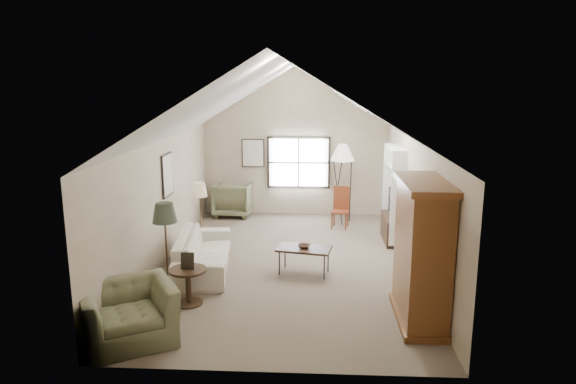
{
  "coord_description": "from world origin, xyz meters",
  "views": [
    {
      "loc": [
        0.55,
        -9.89,
        3.65
      ],
      "look_at": [
        0.0,
        0.4,
        1.4
      ],
      "focal_mm": 32.0,
      "sensor_mm": 36.0,
      "label": 1
    }
  ],
  "objects_px": {
    "armchair_far": "(234,199)",
    "armchair_near": "(128,314)",
    "side_table": "(189,287)",
    "coffee_table": "(304,261)",
    "armoire": "(422,252)",
    "sofa": "(203,252)",
    "side_chair": "(340,208)"
  },
  "relations": [
    {
      "from": "armoire",
      "to": "side_chair",
      "type": "height_order",
      "value": "armoire"
    },
    {
      "from": "armchair_far",
      "to": "side_chair",
      "type": "distance_m",
      "value": 3.06
    },
    {
      "from": "side_table",
      "to": "sofa",
      "type": "bearing_deg",
      "value": 93.58
    },
    {
      "from": "armoire",
      "to": "side_chair",
      "type": "xyz_separation_m",
      "value": [
        -0.99,
        5.03,
        -0.58
      ]
    },
    {
      "from": "armoire",
      "to": "armchair_near",
      "type": "distance_m",
      "value": 4.4
    },
    {
      "from": "armoire",
      "to": "coffee_table",
      "type": "bearing_deg",
      "value": 134.3
    },
    {
      "from": "armoire",
      "to": "armchair_near",
      "type": "xyz_separation_m",
      "value": [
        -4.26,
        -0.88,
        -0.69
      ]
    },
    {
      "from": "armchair_far",
      "to": "coffee_table",
      "type": "bearing_deg",
      "value": 120.46
    },
    {
      "from": "armoire",
      "to": "sofa",
      "type": "relative_size",
      "value": 0.9
    },
    {
      "from": "side_chair",
      "to": "armchair_near",
      "type": "bearing_deg",
      "value": -106.99
    },
    {
      "from": "coffee_table",
      "to": "side_table",
      "type": "height_order",
      "value": "side_table"
    },
    {
      "from": "armchair_near",
      "to": "side_table",
      "type": "relative_size",
      "value": 2.06
    },
    {
      "from": "side_table",
      "to": "armoire",
      "type": "bearing_deg",
      "value": -5.75
    },
    {
      "from": "armoire",
      "to": "armchair_near",
      "type": "relative_size",
      "value": 1.74
    },
    {
      "from": "side_chair",
      "to": "coffee_table",
      "type": "bearing_deg",
      "value": -92.78
    },
    {
      "from": "coffee_table",
      "to": "side_table",
      "type": "xyz_separation_m",
      "value": [
        -1.88,
        -1.49,
        0.05
      ]
    },
    {
      "from": "sofa",
      "to": "armchair_far",
      "type": "distance_m",
      "value": 4.13
    },
    {
      "from": "sofa",
      "to": "armoire",
      "type": "bearing_deg",
      "value": -124.15
    },
    {
      "from": "sofa",
      "to": "armchair_near",
      "type": "distance_m",
      "value": 2.89
    },
    {
      "from": "armoire",
      "to": "side_table",
      "type": "height_order",
      "value": "armoire"
    },
    {
      "from": "armoire",
      "to": "armchair_far",
      "type": "height_order",
      "value": "armoire"
    },
    {
      "from": "coffee_table",
      "to": "sofa",
      "type": "bearing_deg",
      "value": 176.92
    },
    {
      "from": "armoire",
      "to": "side_table",
      "type": "distance_m",
      "value": 3.8
    },
    {
      "from": "sofa",
      "to": "coffee_table",
      "type": "height_order",
      "value": "sofa"
    },
    {
      "from": "sofa",
      "to": "coffee_table",
      "type": "distance_m",
      "value": 1.98
    },
    {
      "from": "coffee_table",
      "to": "side_chair",
      "type": "xyz_separation_m",
      "value": [
        0.83,
        3.16,
        0.27
      ]
    },
    {
      "from": "coffee_table",
      "to": "side_table",
      "type": "relative_size",
      "value": 1.64
    },
    {
      "from": "armoire",
      "to": "coffee_table",
      "type": "relative_size",
      "value": 2.18
    },
    {
      "from": "armchair_near",
      "to": "armchair_far",
      "type": "height_order",
      "value": "armchair_far"
    },
    {
      "from": "armchair_far",
      "to": "armchair_near",
      "type": "bearing_deg",
      "value": 91.5
    },
    {
      "from": "armoire",
      "to": "coffee_table",
      "type": "xyz_separation_m",
      "value": [
        -1.82,
        1.87,
        -0.84
      ]
    },
    {
      "from": "side_table",
      "to": "side_chair",
      "type": "distance_m",
      "value": 5.39
    }
  ]
}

